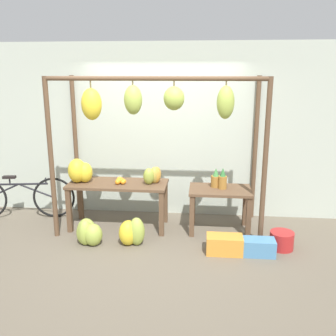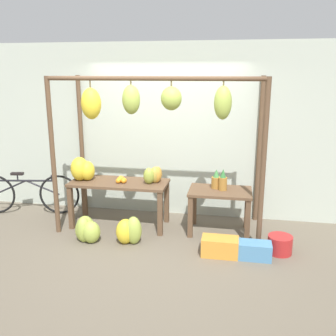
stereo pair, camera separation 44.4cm
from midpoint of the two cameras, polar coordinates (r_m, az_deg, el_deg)
ground_plane at (r=5.28m, az=-0.31°, el=-11.87°), size 20.00×20.00×0.00m
shop_wall_back at (r=6.12m, az=2.02°, el=5.62°), size 8.00×0.08×2.80m
stall_awning at (r=5.15m, az=-0.03°, el=7.67°), size 3.01×1.18×2.29m
display_table_main at (r=5.77m, az=-5.25°, el=-3.18°), size 1.49×0.62×0.71m
display_table_side at (r=5.60m, az=10.19°, el=-4.72°), size 0.91×0.60×0.66m
banana_pile_on_table at (r=5.84m, az=-10.81°, el=-0.24°), size 0.39×0.32×0.37m
orange_pile at (r=5.69m, az=-4.94°, el=-1.80°), size 0.16×0.22×0.09m
pineapple_cluster at (r=5.58m, az=10.09°, el=-1.93°), size 0.23×0.20×0.32m
banana_pile_ground_left at (r=5.43m, az=-10.08°, el=-9.31°), size 0.44×0.39×0.37m
banana_pile_ground_right at (r=5.29m, az=-3.55°, el=-9.59°), size 0.42×0.36×0.40m
fruit_crate_white at (r=5.07m, az=10.46°, el=-11.74°), size 0.48×0.26×0.24m
blue_bucket at (r=5.33m, az=19.03°, el=-11.00°), size 0.32×0.32×0.24m
parked_bicycle at (r=6.65m, az=-18.91°, el=-3.71°), size 1.75×0.33×0.72m
papaya_pile at (r=5.62m, az=0.10°, el=-1.10°), size 0.30×0.35×0.25m
fruit_crate_purple at (r=5.10m, az=15.52°, el=-12.06°), size 0.43×0.24×0.22m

